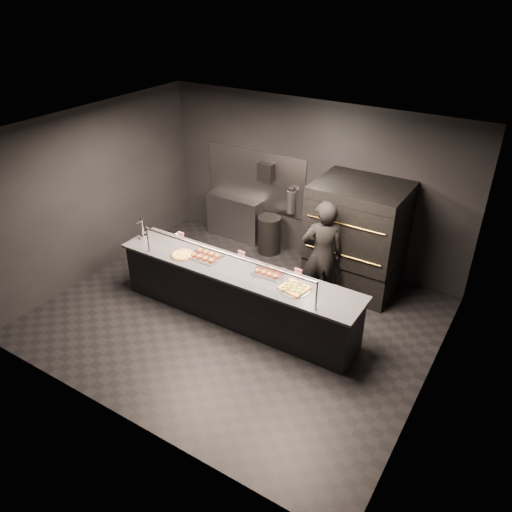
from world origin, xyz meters
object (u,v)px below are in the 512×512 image
Objects in this scene: slider_tray_b at (269,272)px; fire_extinguisher at (291,202)px; round_pizza at (183,255)px; prep_shelf at (235,217)px; service_counter at (237,293)px; worker at (322,255)px; pizza_oven at (357,236)px; towel_dispenser at (266,172)px; beer_tap at (143,232)px; slider_tray_a at (206,256)px; trash_bin at (269,235)px; square_pizza at (294,288)px.

fire_extinguisher is at bearing 110.69° from slider_tray_b.
fire_extinguisher is 1.24× the size of round_pizza.
service_counter is at bearing -55.41° from prep_shelf.
prep_shelf is at bearing -62.07° from worker.
pizza_oven is 4.68× the size of round_pizza.
service_counter is 11.71× the size of towel_dispenser.
beer_tap is 0.25× the size of worker.
slider_tray_b is (1.10, 0.13, -0.00)m from slider_tray_a.
fire_extinguisher is 2.87m from beer_tap.
round_pizza is 2.34m from trash_bin.
slider_tray_b is at bearing 27.33° from worker.
service_counter is at bearing -122.27° from pizza_oven.
trash_bin is 2.04m from worker.
worker is (0.46, 0.89, -0.01)m from slider_tray_b.
beer_tap is 0.95m from round_pizza.
prep_shelf is 2.38× the size of fire_extinguisher.
beer_tap reaches higher than prep_shelf.
round_pizza is 0.54× the size of trash_bin.
prep_shelf is 3.43× the size of towel_dispenser.
towel_dispenser is 2.58m from round_pizza.
slider_tray_a is at bearing -173.27° from slider_tray_b.
worker is at bearing 31.37° from round_pizza.
service_counter reaches higher than prep_shelf.
prep_shelf is 1.59× the size of trash_bin.
slider_tray_b reaches higher than trash_bin.
square_pizza is (2.91, -0.00, -0.12)m from beer_tap.
service_counter is at bearing 7.15° from round_pizza.
worker reaches higher than prep_shelf.
square_pizza is (-0.18, -1.93, -0.03)m from pizza_oven.
beer_tap is at bearing -122.40° from fire_extinguisher.
slider_tray_b is at bearing -58.00° from towel_dispenser.
slider_tray_a reaches higher than trash_bin.
trash_bin is (-0.32, -0.26, -0.68)m from fire_extinguisher.
worker reaches higher than beer_tap.
square_pizza is at bearing 2.71° from round_pizza.
towel_dispenser is 1.22m from trash_bin.
square_pizza reaches higher than trash_bin.
fire_extinguisher is at bearing 119.53° from square_pizza.
prep_shelf is 2.90m from worker.
slider_tray_a reaches higher than square_pizza.
service_counter is 1.98m from beer_tap.
fire_extinguisher is at bearing 1.04° from towel_dispenser.
pizza_oven reaches higher than worker.
worker is (1.56, 1.02, -0.01)m from slider_tray_a.
worker reaches higher than towel_dispenser.
slider_tray_a is 1.20× the size of square_pizza.
fire_extinguisher is 1.07× the size of square_pizza.
slider_tray_b is (-0.70, -1.75, -0.02)m from pizza_oven.
prep_shelf is 1.39m from fire_extinguisher.
slider_tray_a reaches higher than prep_shelf.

